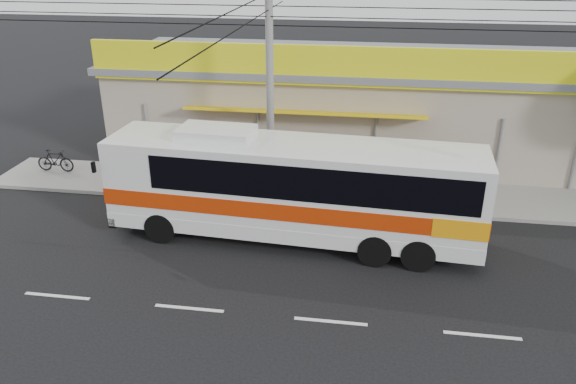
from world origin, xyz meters
name	(u,v)px	position (x,y,z in m)	size (l,w,h in m)	color
ground	(337,272)	(0.00, 0.00, 0.00)	(120.00, 120.00, 0.00)	black
sidewalk	(347,192)	(0.00, 6.00, 0.07)	(30.00, 3.20, 0.15)	gray
lane_markings	(331,322)	(0.00, -2.50, 0.00)	(50.00, 0.12, 0.01)	silver
storefront_building	(356,104)	(-0.01, 11.54, 2.30)	(22.60, 9.20, 5.70)	#A09281
coach_bus	(298,185)	(-1.50, 1.97, 2.06)	(12.62, 3.41, 3.84)	silver
motorbike_red	(127,160)	(-9.65, 6.58, 0.70)	(0.74, 2.11, 1.11)	maroon
motorbike_dark	(55,161)	(-12.84, 6.20, 0.65)	(0.47, 1.68, 1.01)	black
utility_pole	(269,10)	(-3.05, 5.40, 7.24)	(34.00, 14.00, 8.78)	slate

